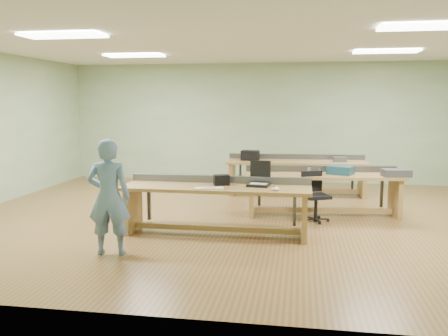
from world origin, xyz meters
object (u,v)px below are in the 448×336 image
(workbench_front, at_px, (217,198))
(parts_bin_teal, at_px, (341,170))
(workbench_mid, at_px, (323,185))
(workbench_back, at_px, (296,169))
(person, at_px, (109,197))
(parts_bin_grey, at_px, (396,173))
(drinks_can, at_px, (309,171))
(mug, at_px, (317,172))
(task_chair, at_px, (315,203))
(camera_bag, at_px, (222,180))
(laptop_base, at_px, (258,185))

(workbench_front, relative_size, parts_bin_teal, 6.82)
(workbench_mid, height_order, workbench_back, same)
(workbench_back, height_order, person, person)
(workbench_front, xyz_separation_m, workbench_mid, (1.66, 1.51, -0.00))
(workbench_back, height_order, parts_bin_grey, parts_bin_grey)
(workbench_front, relative_size, drinks_can, 24.92)
(parts_bin_grey, bearing_deg, person, -147.67)
(drinks_can, bearing_deg, workbench_back, 97.35)
(workbench_front, relative_size, mug, 22.84)
(workbench_back, xyz_separation_m, parts_bin_grey, (1.71, -1.97, 0.25))
(task_chair, height_order, mug, mug)
(camera_bag, bearing_deg, workbench_front, -146.30)
(parts_bin_grey, distance_m, mug, 1.34)
(workbench_mid, distance_m, mug, 0.30)
(workbench_mid, xyz_separation_m, person, (-2.89, -2.70, 0.22))
(laptop_base, bearing_deg, workbench_mid, 62.62)
(person, relative_size, task_chair, 1.83)
(workbench_mid, relative_size, task_chair, 3.33)
(workbench_mid, height_order, laptop_base, workbench_mid)
(parts_bin_teal, bearing_deg, mug, -161.87)
(parts_bin_teal, bearing_deg, workbench_mid, -175.80)
(workbench_front, height_order, workbench_back, same)
(camera_bag, height_order, mug, camera_bag)
(workbench_mid, relative_size, parts_bin_teal, 6.70)
(person, bearing_deg, laptop_base, -154.82)
(mug, bearing_deg, workbench_mid, 44.58)
(person, xyz_separation_m, parts_bin_teal, (3.19, 2.72, 0.05))
(parts_bin_grey, height_order, mug, parts_bin_grey)
(task_chair, bearing_deg, parts_bin_grey, -9.72)
(workbench_front, xyz_separation_m, workbench_back, (1.17, 3.39, 0.00))
(workbench_front, xyz_separation_m, laptop_base, (0.63, 0.07, 0.21))
(laptop_base, xyz_separation_m, camera_bag, (-0.57, 0.01, 0.06))
(laptop_base, distance_m, mug, 1.60)
(person, bearing_deg, task_chair, -149.55)
(laptop_base, xyz_separation_m, mug, (0.91, 1.32, 0.03))
(workbench_back, relative_size, task_chair, 3.60)
(workbench_mid, xyz_separation_m, parts_bin_teal, (0.30, 0.02, 0.27))
(camera_bag, height_order, parts_bin_teal, camera_bag)
(workbench_mid, distance_m, task_chair, 0.53)
(mug, bearing_deg, laptop_base, -124.48)
(workbench_front, bearing_deg, workbench_back, 71.13)
(workbench_mid, height_order, camera_bag, camera_bag)
(task_chair, bearing_deg, workbench_mid, 47.86)
(parts_bin_teal, bearing_deg, laptop_base, -132.32)
(task_chair, xyz_separation_m, parts_bin_teal, (0.45, 0.47, 0.51))
(task_chair, xyz_separation_m, parts_bin_grey, (1.37, 0.35, 0.50))
(laptop_base, bearing_deg, workbench_back, 88.90)
(person, height_order, laptop_base, person)
(task_chair, bearing_deg, drinks_can, 78.80)
(laptop_base, xyz_separation_m, drinks_can, (0.78, 1.41, 0.04))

